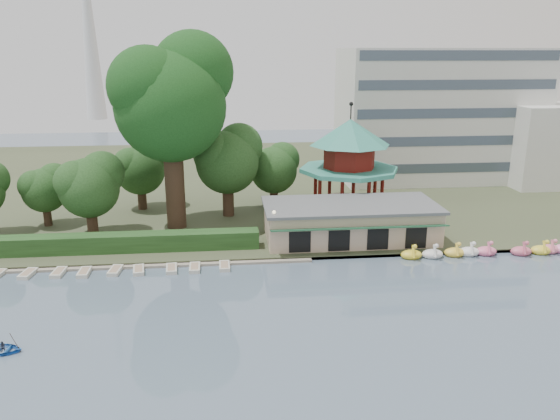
{
  "coord_description": "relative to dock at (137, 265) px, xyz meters",
  "views": [
    {
      "loc": [
        -3.16,
        -33.08,
        20.0
      ],
      "look_at": [
        2.0,
        18.0,
        5.0
      ],
      "focal_mm": 35.0,
      "sensor_mm": 36.0,
      "label": 1
    }
  ],
  "objects": [
    {
      "name": "rowboat_with_passengers",
      "position": [
        -7.04,
        -15.12,
        0.32
      ],
      "size": [
        4.55,
        3.47,
        2.01
      ],
      "color": "#2663B5",
      "rests_on": "ground"
    },
    {
      "name": "office_building",
      "position": [
        44.67,
        31.8,
        9.61
      ],
      "size": [
        38.0,
        18.0,
        20.0
      ],
      "color": "silver",
      "rests_on": "shore"
    },
    {
      "name": "big_tree",
      "position": [
        3.17,
        11.0,
        15.2
      ],
      "size": [
        13.4,
        12.48,
        21.92
      ],
      "color": "#3A281C",
      "rests_on": "shore"
    },
    {
      "name": "boathouse",
      "position": [
        22.0,
        4.77,
        2.25
      ],
      "size": [
        18.6,
        9.39,
        3.9
      ],
      "color": "tan",
      "rests_on": "shore"
    },
    {
      "name": "dock",
      "position": [
        0.0,
        0.0,
        0.0
      ],
      "size": [
        34.0,
        1.6,
        0.24
      ],
      "primitive_type": "cube",
      "color": "gray",
      "rests_on": "ground"
    },
    {
      "name": "shore",
      "position": [
        12.0,
        34.8,
        0.08
      ],
      "size": [
        220.0,
        70.0,
        0.4
      ],
      "primitive_type": "cube",
      "color": "#424930",
      "rests_on": "ground"
    },
    {
      "name": "small_trees",
      "position": [
        0.49,
        14.28,
        6.2
      ],
      "size": [
        39.41,
        16.51,
        11.26
      ],
      "color": "#3A281C",
      "rests_on": "shore"
    },
    {
      "name": "hedge",
      "position": [
        -3.0,
        3.3,
        1.18
      ],
      "size": [
        30.0,
        2.0,
        1.8
      ],
      "primitive_type": "cube",
      "color": "#254B1E",
      "rests_on": "shore"
    },
    {
      "name": "lamp_post",
      "position": [
        13.5,
        1.8,
        3.22
      ],
      "size": [
        0.36,
        0.36,
        4.28
      ],
      "color": "black",
      "rests_on": "shore"
    },
    {
      "name": "ground_plane",
      "position": [
        12.0,
        -17.2,
        -0.12
      ],
      "size": [
        220.0,
        220.0,
        0.0
      ],
      "primitive_type": "plane",
      "color": "slate",
      "rests_on": "ground"
    },
    {
      "name": "moored_rowboats",
      "position": [
        -3.24,
        -1.41,
        0.06
      ],
      "size": [
        24.29,
        2.69,
        0.36
      ],
      "color": "beige",
      "rests_on": "ground"
    },
    {
      "name": "swan_boats",
      "position": [
        36.78,
        -0.61,
        0.28
      ],
      "size": [
        22.03,
        2.15,
        1.92
      ],
      "color": "yellow",
      "rests_on": "ground"
    },
    {
      "name": "pavilion",
      "position": [
        24.0,
        14.8,
        7.36
      ],
      "size": [
        12.4,
        12.4,
        13.5
      ],
      "color": "tan",
      "rests_on": "shore"
    },
    {
      "name": "broadcast_tower",
      "position": [
        -30.0,
        122.8,
        33.86
      ],
      "size": [
        8.0,
        8.0,
        96.0
      ],
      "color": "silver",
      "rests_on": "ground"
    },
    {
      "name": "embankment",
      "position": [
        12.0,
        0.1,
        0.03
      ],
      "size": [
        220.0,
        0.6,
        0.3
      ],
      "primitive_type": "cube",
      "color": "gray",
      "rests_on": "ground"
    }
  ]
}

